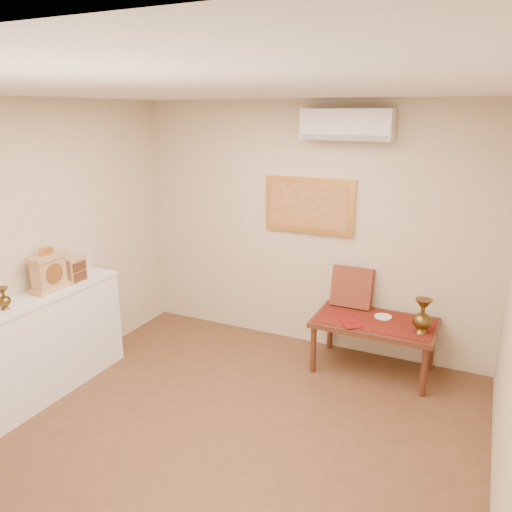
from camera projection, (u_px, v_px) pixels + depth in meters
The scene contains 16 objects.
floor at pixel (208, 455), 3.88m from camera, with size 4.50×4.50×0.00m, color brown.
ceiling at pixel (196, 90), 3.13m from camera, with size 4.50×4.50×0.00m, color silver.
wall_back at pixel (309, 228), 5.46m from camera, with size 4.00×0.02×2.70m, color beige.
wall_left at pixel (4, 258), 4.32m from camera, with size 0.02×4.50×2.70m, color beige.
brass_urn_small at pixel (3, 295), 4.14m from camera, with size 0.11×0.11×0.25m, color brown, non-canonical shape.
table_cloth at pixel (375, 320), 5.01m from camera, with size 1.14×0.59×0.01m, color maroon.
brass_urn_tall at pixel (423, 312), 4.68m from camera, with size 0.18×0.18×0.41m, color brown, non-canonical shape.
plate at pixel (383, 317), 5.07m from camera, with size 0.17×0.17×0.01m, color white.
menu at pixel (351, 323), 4.92m from camera, with size 0.18×0.25×0.01m, color maroon.
cushion at pixel (352, 287), 5.31m from camera, with size 0.43×0.10×0.43m, color #5A1217.
display_ledge at pixel (31, 352), 4.49m from camera, with size 0.37×2.02×0.98m.
mantel_clock at pixel (49, 272), 4.57m from camera, with size 0.17×0.36×0.41m.
wooden_chest at pixel (74, 269), 4.83m from camera, with size 0.16×0.21×0.24m.
low_table at pixel (374, 327), 5.03m from camera, with size 1.20×0.70×0.55m.
painting at pixel (309, 205), 5.37m from camera, with size 1.00×0.06×0.60m.
ac_unit at pixel (347, 125), 4.87m from camera, with size 0.90×0.25×0.30m.
Camera 1 is at (1.74, -2.82, 2.57)m, focal length 35.00 mm.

